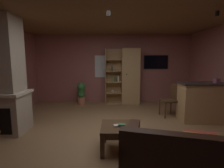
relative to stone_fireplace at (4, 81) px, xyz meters
The scene contains 18 objects.
floor 2.60m from the stone_fireplace, ahead, with size 5.76×6.03×0.02m, color olive.
wall_back 3.71m from the stone_fireplace, 51.02° to the left, with size 5.88×0.06×2.52m, color #9E5B56.
ceiling 2.72m from the stone_fireplace, ahead, with size 5.76×6.03×0.02m, color brown.
window_pane_back 3.49m from the stone_fireplace, 54.86° to the left, with size 0.69×0.01×0.81m, color white.
stone_fireplace is the anchor object (origin of this frame).
bookshelf_cabinet 3.90m from the stone_fireplace, 41.96° to the left, with size 1.24×0.41×2.00m.
kitchen_bar_counter 4.86m from the stone_fireplace, ahead, with size 1.35×0.65×1.02m.
tissue_box 5.02m from the stone_fireplace, ahead, with size 0.12×0.12×0.11m, color #995972.
leather_couch 3.76m from the stone_fireplace, 27.53° to the right, with size 1.68×1.22×0.84m.
coffee_table 2.67m from the stone_fireplace, 17.23° to the right, with size 0.58×0.65×0.45m.
table_book_0 2.64m from the stone_fireplace, 17.94° to the right, with size 0.12×0.09×0.03m, color beige.
table_book_1 2.72m from the stone_fireplace, 17.58° to the right, with size 0.12×0.09×0.02m, color #387247.
dining_chair 4.21m from the stone_fireplace, 15.98° to the left, with size 0.49×0.49×0.92m.
potted_floor_plant 2.82m from the stone_fireplace, 63.90° to the left, with size 0.30×0.31×0.79m.
wall_mounted_tv 4.85m from the stone_fireplace, 35.63° to the left, with size 0.88×0.06×0.50m.
track_light_spot_0 1.37m from the stone_fireplace, 37.83° to the right, with size 0.07×0.07×0.09m, color black.
track_light_spot_1 2.64m from the stone_fireplace, ahead, with size 0.07×0.07×0.09m, color black.
track_light_spot_2 4.50m from the stone_fireplace, ahead, with size 0.07×0.07×0.09m, color black.
Camera 1 is at (0.04, -3.51, 1.60)m, focal length 27.81 mm.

